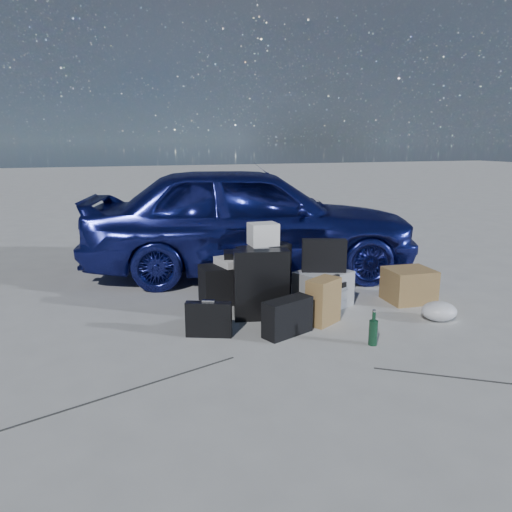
{
  "coord_description": "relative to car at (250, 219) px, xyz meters",
  "views": [
    {
      "loc": [
        -1.67,
        -3.58,
        1.6
      ],
      "look_at": [
        -0.09,
        0.85,
        0.51
      ],
      "focal_mm": 35.0,
      "sensor_mm": 36.0,
      "label": 1
    }
  ],
  "objects": [
    {
      "name": "ground",
      "position": [
        -0.28,
        -2.1,
        -0.67
      ],
      "size": [
        60.0,
        60.0,
        0.0
      ],
      "primitive_type": "plane",
      "color": "#ACABA7",
      "rests_on": "ground"
    },
    {
      "name": "car",
      "position": [
        0.0,
        0.0,
        0.0
      ],
      "size": [
        4.22,
        2.51,
        1.34
      ],
      "primitive_type": "imported",
      "rotation": [
        0.0,
        0.0,
        1.32
      ],
      "color": "navy",
      "rests_on": "ground"
    },
    {
      "name": "pelican_case",
      "position": [
        0.26,
        -1.47,
        -0.5
      ],
      "size": [
        0.6,
        0.55,
        0.35
      ],
      "primitive_type": "cube",
      "rotation": [
        0.0,
        0.0,
        0.4
      ],
      "color": "#96989B",
      "rests_on": "ground"
    },
    {
      "name": "laptop_bag",
      "position": [
        0.26,
        -1.46,
        -0.16
      ],
      "size": [
        0.44,
        0.25,
        0.32
      ],
      "primitive_type": "cube",
      "rotation": [
        0.0,
        0.0,
        -0.37
      ],
      "color": "black",
      "rests_on": "pelican_case"
    },
    {
      "name": "briefcase",
      "position": [
        -1.0,
        -1.85,
        -0.52
      ],
      "size": [
        0.39,
        0.23,
        0.3
      ],
      "primitive_type": "cube",
      "rotation": [
        0.0,
        0.0,
        -0.4
      ],
      "color": "black",
      "rests_on": "ground"
    },
    {
      "name": "suitcase_left",
      "position": [
        -0.44,
        -1.59,
        -0.35
      ],
      "size": [
        0.52,
        0.29,
        0.65
      ],
      "primitive_type": "cube",
      "rotation": [
        0.0,
        0.0,
        -0.24
      ],
      "color": "black",
      "rests_on": "ground"
    },
    {
      "name": "suitcase_right",
      "position": [
        -0.31,
        -1.31,
        -0.36
      ],
      "size": [
        0.55,
        0.3,
        0.63
      ],
      "primitive_type": "cube",
      "rotation": [
        0.0,
        0.0,
        0.23
      ],
      "color": "black",
      "rests_on": "ground"
    },
    {
      "name": "white_carton",
      "position": [
        -0.31,
        -1.29,
        0.06
      ],
      "size": [
        0.27,
        0.22,
        0.21
      ],
      "primitive_type": "cube",
      "rotation": [
        0.0,
        0.0,
        -0.02
      ],
      "color": "silver",
      "rests_on": "suitcase_right"
    },
    {
      "name": "duffel_bag",
      "position": [
        -0.48,
        -1.01,
        -0.48
      ],
      "size": [
        0.76,
        0.33,
        0.38
      ],
      "primitive_type": "cube",
      "rotation": [
        0.0,
        0.0,
        0.01
      ],
      "color": "black",
      "rests_on": "ground"
    },
    {
      "name": "flat_box_white",
      "position": [
        -0.46,
        -0.99,
        -0.26
      ],
      "size": [
        0.48,
        0.39,
        0.07
      ],
      "primitive_type": "cube",
      "rotation": [
        0.0,
        0.0,
        0.2
      ],
      "color": "silver",
      "rests_on": "duffel_bag"
    },
    {
      "name": "flat_box_black",
      "position": [
        -0.47,
        -1.01,
        -0.19
      ],
      "size": [
        0.34,
        0.28,
        0.06
      ],
      "primitive_type": "cube",
      "rotation": [
        0.0,
        0.0,
        -0.26
      ],
      "color": "black",
      "rests_on": "flat_box_white"
    },
    {
      "name": "kraft_bag",
      "position": [
        0.04,
        -1.89,
        -0.47
      ],
      "size": [
        0.36,
        0.31,
        0.41
      ],
      "primitive_type": "cube",
      "rotation": [
        0.0,
        0.0,
        0.52
      ],
      "color": "#946540",
      "rests_on": "ground"
    },
    {
      "name": "cardboard_box",
      "position": [
        1.15,
        -1.61,
        -0.5
      ],
      "size": [
        0.48,
        0.43,
        0.34
      ],
      "primitive_type": "cube",
      "rotation": [
        0.0,
        0.0,
        -0.08
      ],
      "color": "olive",
      "rests_on": "ground"
    },
    {
      "name": "plastic_bag",
      "position": [
        1.07,
        -2.19,
        -0.58
      ],
      "size": [
        0.38,
        0.35,
        0.18
      ],
      "primitive_type": "ellipsoid",
      "rotation": [
        0.0,
        0.0,
        -0.29
      ],
      "color": "silver",
      "rests_on": "ground"
    },
    {
      "name": "messenger_bag",
      "position": [
        -0.37,
        -2.04,
        -0.52
      ],
      "size": [
        0.48,
        0.31,
        0.31
      ],
      "primitive_type": "cube",
      "rotation": [
        0.0,
        0.0,
        0.36
      ],
      "color": "black",
      "rests_on": "ground"
    },
    {
      "name": "green_bottle",
      "position": [
        0.19,
        -2.47,
        -0.53
      ],
      "size": [
        0.08,
        0.08,
        0.28
      ],
      "primitive_type": "cylinder",
      "rotation": [
        0.0,
        0.0,
        -0.18
      ],
      "color": "#10321E",
      "rests_on": "ground"
    }
  ]
}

